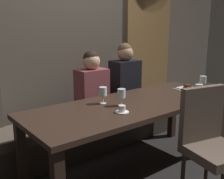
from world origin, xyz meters
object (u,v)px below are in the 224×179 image
(banquette_bench, at_px, (95,130))
(wine_glass_end_right, at_px, (103,92))
(fork_on_table, at_px, (178,90))
(wine_glass_near_left, at_px, (199,89))
(diner_bearded, at_px, (125,77))
(chair_near_side, at_px, (210,138))
(dessert_plate, at_px, (187,87))
(wine_glass_far_left, at_px, (121,94))
(wine_glass_center_front, at_px, (203,80))
(diner_redhead, at_px, (92,84))
(espresso_cup, at_px, (122,110))
(dining_table, at_px, (134,111))

(banquette_bench, relative_size, wine_glass_end_right, 15.24)
(wine_glass_end_right, relative_size, fork_on_table, 0.96)
(banquette_bench, bearing_deg, wine_glass_near_left, -61.09)
(diner_bearded, bearing_deg, chair_near_side, -101.31)
(banquette_bench, xyz_separation_m, wine_glass_near_left, (0.57, -1.04, 0.63))
(diner_bearded, relative_size, dessert_plate, 4.28)
(wine_glass_far_left, bearing_deg, wine_glass_center_front, -5.09)
(diner_redhead, bearing_deg, espresso_cup, -107.74)
(diner_redhead, relative_size, wine_glass_far_left, 4.56)
(dessert_plate, bearing_deg, wine_glass_far_left, -177.65)
(chair_near_side, relative_size, fork_on_table, 5.76)
(wine_glass_near_left, height_order, wine_glass_end_right, same)
(wine_glass_end_right, height_order, fork_on_table, wine_glass_end_right)
(diner_bearded, xyz_separation_m, fork_on_table, (0.27, -0.63, -0.09))
(wine_glass_center_front, xyz_separation_m, wine_glass_near_left, (-0.42, -0.24, 0.00))
(chair_near_side, relative_size, diner_redhead, 1.31)
(wine_glass_end_right, height_order, dessert_plate, wine_glass_end_right)
(wine_glass_far_left, relative_size, wine_glass_end_right, 1.00)
(chair_near_side, xyz_separation_m, wine_glass_center_front, (0.79, 0.62, 0.29))
(dining_table, relative_size, diner_bearded, 2.71)
(wine_glass_center_front, xyz_separation_m, fork_on_table, (-0.23, 0.18, -0.11))
(wine_glass_far_left, bearing_deg, diner_bearded, 46.93)
(wine_glass_center_front, relative_size, fork_on_table, 0.96)
(banquette_bench, distance_m, diner_bearded, 0.78)
(wine_glass_center_front, distance_m, dessert_plate, 0.20)
(wine_glass_end_right, height_order, espresso_cup, wine_glass_end_right)
(espresso_cup, bearing_deg, diner_redhead, 72.26)
(chair_near_side, height_order, wine_glass_end_right, chair_near_side)
(banquette_bench, height_order, wine_glass_center_front, wine_glass_center_front)
(chair_near_side, height_order, wine_glass_far_left, chair_near_side)
(wine_glass_near_left, bearing_deg, banquette_bench, 118.91)
(dining_table, relative_size, banquette_bench, 0.88)
(diner_bearded, height_order, wine_glass_center_front, diner_bearded)
(diner_bearded, distance_m, fork_on_table, 0.69)
(diner_redhead, height_order, espresso_cup, diner_redhead)
(wine_glass_far_left, bearing_deg, diner_redhead, 77.73)
(chair_near_side, xyz_separation_m, diner_bearded, (0.29, 1.43, 0.28))
(dining_table, bearing_deg, banquette_bench, 90.00)
(dining_table, relative_size, wine_glass_center_front, 13.41)
(diner_bearded, distance_m, wine_glass_end_right, 0.92)
(dessert_plate, bearing_deg, wine_glass_center_front, -58.84)
(wine_glass_far_left, xyz_separation_m, dessert_plate, (1.07, 0.04, -0.10))
(diner_redhead, height_order, fork_on_table, diner_redhead)
(wine_glass_center_front, relative_size, espresso_cup, 1.37)
(wine_glass_far_left, bearing_deg, wine_glass_end_right, 119.60)
(dining_table, height_order, fork_on_table, fork_on_table)
(chair_near_side, distance_m, diner_redhead, 1.49)
(diner_bearded, distance_m, wine_glass_near_left, 1.05)
(dining_table, height_order, wine_glass_far_left, wine_glass_far_left)
(wine_glass_near_left, distance_m, fork_on_table, 0.47)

